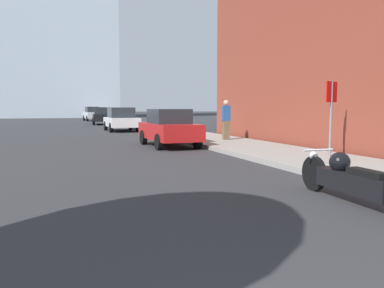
% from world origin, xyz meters
% --- Properties ---
extents(sidewalk, '(3.11, 240.00, 0.15)m').
position_xyz_m(sidewalk, '(5.96, 40.00, 0.07)').
color(sidewalk, gray).
rests_on(sidewalk, ground_plane).
extents(brick_storefront, '(9.71, 13.33, 8.91)m').
position_xyz_m(brick_storefront, '(12.57, 13.19, 4.46)').
color(brick_storefront, brown).
rests_on(brick_storefront, ground_plane).
extents(motorcycle, '(0.62, 2.69, 0.81)m').
position_xyz_m(motorcycle, '(3.54, 4.84, 0.40)').
color(motorcycle, black).
rests_on(motorcycle, ground_plane).
extents(parked_car_red, '(1.85, 3.87, 1.53)m').
position_xyz_m(parked_car_red, '(3.35, 14.76, 0.77)').
color(parked_car_red, red).
rests_on(parked_car_red, ground_plane).
extents(parked_car_white, '(2.03, 4.30, 1.63)m').
position_xyz_m(parked_car_white, '(3.22, 26.11, 0.81)').
color(parked_car_white, silver).
rests_on(parked_car_white, ground_plane).
extents(parked_car_black, '(2.08, 4.66, 1.69)m').
position_xyz_m(parked_car_black, '(3.22, 37.80, 0.85)').
color(parked_car_black, black).
rests_on(parked_car_black, ground_plane).
extents(parked_car_silver, '(2.07, 4.22, 1.81)m').
position_xyz_m(parked_car_silver, '(3.23, 49.32, 0.89)').
color(parked_car_silver, '#BCBCC1').
rests_on(parked_car_silver, ground_plane).
extents(stop_sign, '(0.57, 0.26, 2.19)m').
position_xyz_m(stop_sign, '(6.60, 8.97, 1.64)').
color(stop_sign, slate).
rests_on(stop_sign, sidewalk).
extents(pedestrian, '(0.36, 0.25, 1.79)m').
position_xyz_m(pedestrian, '(6.21, 15.36, 1.08)').
color(pedestrian, brown).
rests_on(pedestrian, sidewalk).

